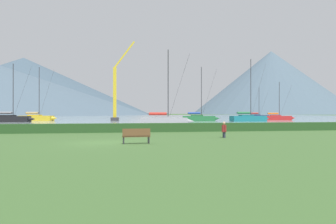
{
  "coord_description": "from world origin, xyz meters",
  "views": [
    {
      "loc": [
        0.43,
        -21.11,
        1.93
      ],
      "look_at": [
        11.98,
        43.4,
        2.08
      ],
      "focal_mm": 34.32,
      "sensor_mm": 36.0,
      "label": 1
    }
  ],
  "objects": [
    {
      "name": "sailboat_slip_5",
      "position": [
        30.85,
        46.35,
        0.78
      ],
      "size": [
        9.1,
        2.87,
        13.94
      ],
      "rotation": [
        0.0,
        0.0,
        0.02
      ],
      "color": "#19707A",
      "rests_on": "harbor_water"
    },
    {
      "name": "park_bench_near_path",
      "position": [
        2.01,
        -1.1,
        0.53
      ],
      "size": [
        1.74,
        0.51,
        0.95
      ],
      "rotation": [
        0.0,
        0.0,
        0.02
      ],
      "color": "brown",
      "rests_on": "ground_plane"
    },
    {
      "name": "sailboat_slip_10",
      "position": [
        8.89,
        28.88,
        0.71
      ],
      "size": [
        8.56,
        3.8,
        11.93
      ],
      "rotation": [
        0.0,
        0.0,
        -0.19
      ],
      "color": "#9E9EA3",
      "rests_on": "harbor_water"
    },
    {
      "name": "sailboat_slip_6",
      "position": [
        -20.15,
        50.46,
        0.76
      ],
      "size": [
        9.22,
        3.42,
        12.19
      ],
      "rotation": [
        0.0,
        0.0,
        -0.09
      ],
      "color": "black",
      "rests_on": "harbor_water"
    },
    {
      "name": "harbor_water",
      "position": [
        0.0,
        137.0,
        0.0
      ],
      "size": [
        320.0,
        246.0,
        0.0
      ],
      "primitive_type": "cube",
      "color": "#8C9EA3",
      "rests_on": "ground_plane"
    },
    {
      "name": "distant_hill_west_ridge",
      "position": [
        199.59,
        353.39,
        39.78
      ],
      "size": [
        199.29,
        199.29,
        79.57
      ],
      "primitive_type": "cone",
      "color": "#4C6070",
      "rests_on": "ground_plane"
    },
    {
      "name": "distant_hill_central_peak",
      "position": [
        -104.99,
        397.89,
        34.82
      ],
      "size": [
        312.28,
        312.28,
        69.65
      ],
      "primitive_type": "cone",
      "color": "#425666",
      "rests_on": "ground_plane"
    },
    {
      "name": "hedge_line",
      "position": [
        0.0,
        11.0,
        0.44
      ],
      "size": [
        80.0,
        1.2,
        0.88
      ],
      "primitive_type": "cube",
      "color": "#284C23",
      "rests_on": "ground_plane"
    },
    {
      "name": "sailboat_slip_4",
      "position": [
        48.47,
        78.42,
        0.69
      ],
      "size": [
        8.51,
        3.72,
        10.34
      ],
      "rotation": [
        0.0,
        0.0,
        -0.18
      ],
      "color": "navy",
      "rests_on": "harbor_water"
    },
    {
      "name": "sailboat_slip_3",
      "position": [
        20.9,
        51.63,
        0.74
      ],
      "size": [
        8.86,
        3.99,
        12.69
      ],
      "rotation": [
        0.0,
        0.0,
        -0.2
      ],
      "color": "#236B38",
      "rests_on": "harbor_water"
    },
    {
      "name": "ground_plane",
      "position": [
        0.0,
        0.0,
        0.0
      ],
      "size": [
        1000.0,
        1000.0,
        0.0
      ],
      "primitive_type": "plane",
      "color": "#3D602D"
    },
    {
      "name": "person_seated_viewer",
      "position": [
        9.06,
        2.5,
        0.69
      ],
      "size": [
        0.36,
        0.57,
        1.25
      ],
      "rotation": [
        0.0,
        0.0,
        0.14
      ],
      "color": "#2D3347",
      "rests_on": "ground_plane"
    },
    {
      "name": "dock_crane",
      "position": [
        1.61,
        57.25,
        5.91
      ],
      "size": [
        5.83,
        2.0,
        19.37
      ],
      "color": "#333338",
      "rests_on": "ground_plane"
    },
    {
      "name": "sailboat_slip_1",
      "position": [
        43.59,
        56.73,
        0.68
      ],
      "size": [
        8.3,
        4.17,
        9.95
      ],
      "rotation": [
        0.0,
        0.0,
        -0.26
      ],
      "color": "red",
      "rests_on": "harbor_water"
    },
    {
      "name": "sailboat_slip_8",
      "position": [
        -17.1,
        60.69,
        0.77
      ],
      "size": [
        9.2,
        4.48,
        12.93
      ],
      "rotation": [
        0.0,
        0.0,
        -0.24
      ],
      "color": "gold",
      "rests_on": "harbor_water"
    }
  ]
}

